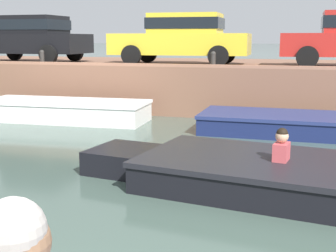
% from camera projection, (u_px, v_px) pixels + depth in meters
% --- Properties ---
extents(ground_plane, '(400.00, 400.00, 0.00)m').
position_uv_depth(ground_plane, '(201.00, 176.00, 7.67)').
color(ground_plane, '#42564C').
extents(far_quay_wall, '(60.00, 6.00, 1.43)m').
position_uv_depth(far_quay_wall, '(258.00, 84.00, 15.56)').
color(far_quay_wall, brown).
rests_on(far_quay_wall, ground).
extents(far_wall_coping, '(60.00, 0.24, 0.08)m').
position_uv_depth(far_wall_coping, '(248.00, 67.00, 12.71)').
color(far_wall_coping, '#9F6C52').
rests_on(far_wall_coping, far_quay_wall).
extents(boat_moored_west_white, '(5.46, 1.80, 0.56)m').
position_uv_depth(boat_moored_west_white, '(58.00, 110.00, 12.83)').
color(boat_moored_west_white, white).
rests_on(boat_moored_west_white, ground).
extents(boat_moored_central_navy, '(5.87, 1.85, 0.47)m').
position_uv_depth(boat_moored_central_navy, '(317.00, 125.00, 10.88)').
color(boat_moored_central_navy, navy).
rests_on(boat_moored_central_navy, ground).
extents(motorboat_passing, '(7.09, 2.95, 0.96)m').
position_uv_depth(motorboat_passing, '(322.00, 181.00, 6.61)').
color(motorboat_passing, black).
rests_on(motorboat_passing, ground).
extents(car_leftmost_black, '(3.98, 1.99, 1.54)m').
position_uv_depth(car_leftmost_black, '(31.00, 37.00, 15.90)').
color(car_leftmost_black, black).
rests_on(car_leftmost_black, far_quay_wall).
extents(car_left_inner_yellow, '(4.30, 2.03, 1.54)m').
position_uv_depth(car_left_inner_yellow, '(182.00, 37.00, 14.39)').
color(car_left_inner_yellow, yellow).
rests_on(car_left_inner_yellow, far_quay_wall).
extents(mooring_bollard_west, '(0.15, 0.15, 0.45)m').
position_uv_depth(mooring_bollard_west, '(42.00, 56.00, 14.61)').
color(mooring_bollard_west, '#2D2B28').
rests_on(mooring_bollard_west, far_quay_wall).
extents(mooring_bollard_mid, '(0.15, 0.15, 0.45)m').
position_uv_depth(mooring_bollard_mid, '(213.00, 59.00, 13.08)').
color(mooring_bollard_mid, '#2D2B28').
rests_on(mooring_bollard_mid, far_quay_wall).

